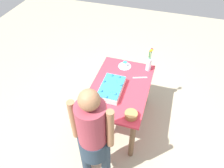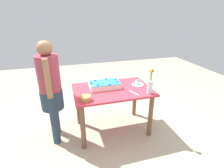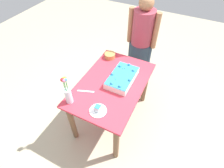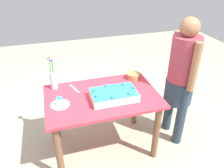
% 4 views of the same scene
% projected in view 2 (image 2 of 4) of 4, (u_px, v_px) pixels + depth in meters
% --- Properties ---
extents(ground_plane, '(8.00, 8.00, 0.00)m').
position_uv_depth(ground_plane, '(112.00, 129.00, 2.93)').
color(ground_plane, '#B0A689').
extents(dining_table, '(1.18, 0.77, 0.73)m').
position_uv_depth(dining_table, '(113.00, 97.00, 2.71)').
color(dining_table, '#CD3444').
rests_on(dining_table, ground_plane).
extents(sheet_cake, '(0.46, 0.28, 0.11)m').
position_uv_depth(sheet_cake, '(105.00, 85.00, 2.69)').
color(sheet_cake, white).
rests_on(sheet_cake, dining_table).
extents(serving_plate_with_slice, '(0.19, 0.19, 0.08)m').
position_uv_depth(serving_plate_with_slice, '(138.00, 83.00, 2.80)').
color(serving_plate_with_slice, white).
rests_on(serving_plate_with_slice, dining_table).
extents(cake_knife, '(0.09, 0.20, 0.00)m').
position_uv_depth(cake_knife, '(134.00, 93.00, 2.53)').
color(cake_knife, silver).
rests_on(cake_knife, dining_table).
extents(flower_vase, '(0.08, 0.08, 0.37)m').
position_uv_depth(flower_vase, '(150.00, 85.00, 2.46)').
color(flower_vase, silver).
rests_on(flower_vase, dining_table).
extents(fruit_bowl, '(0.15, 0.15, 0.07)m').
position_uv_depth(fruit_bowl, '(86.00, 98.00, 2.30)').
color(fruit_bowl, '#B77F45').
rests_on(fruit_bowl, dining_table).
extents(person_standing, '(0.31, 0.45, 1.49)m').
position_uv_depth(person_standing, '(50.00, 87.00, 2.42)').
color(person_standing, '#283848').
rests_on(person_standing, ground_plane).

